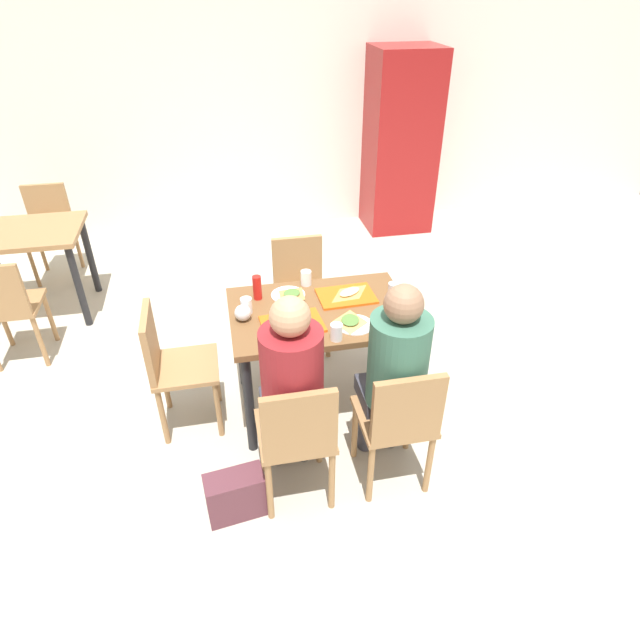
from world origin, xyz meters
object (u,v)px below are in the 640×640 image
chair_near_left (297,434)px  paper_plate_center (288,295)px  drink_fridge (400,143)px  pizza_slice_a (291,323)px  plastic_cup_c (246,306)px  condiment_bottle (257,288)px  chair_near_right (399,419)px  person_in_red (291,381)px  paper_plate_near_edge (355,325)px  soda_can (393,292)px  person_in_brown_jacket (395,367)px  handbag (236,495)px  background_chair_near (6,305)px  chair_far_side (300,285)px  pizza_slice_c (292,294)px  background_table (26,246)px  plastic_cup_b (336,332)px  pizza_slice_b (350,292)px  background_chair_far (50,224)px  tray_red_near (292,324)px  main_table (320,324)px  plastic_cup_a (306,278)px  tray_red_far (346,296)px  pizza_slice_d (350,321)px  foil_bundle (243,313)px  chair_left_end (171,361)px

chair_near_left → paper_plate_center: bearing=83.5°
drink_fridge → pizza_slice_a: bearing=-119.2°
plastic_cup_c → condiment_bottle: bearing=61.4°
chair_near_right → person_in_red: bearing=165.9°
chair_near_right → paper_plate_near_edge: 0.62m
soda_can → person_in_brown_jacket: bearing=-106.8°
handbag → background_chair_near: background_chair_near is taller
chair_far_side → paper_plate_near_edge: size_ratio=3.95×
pizza_slice_c → background_table: (-1.97, 1.45, -0.15)m
plastic_cup_b → chair_far_side: bearing=91.5°
pizza_slice_b → background_chair_far: (-2.34, 2.26, -0.28)m
tray_red_near → drink_fridge: size_ratio=0.19×
plastic_cup_b → drink_fridge: drink_fridge is taller
paper_plate_center → background_chair_far: 2.93m
chair_near_left → pizza_slice_c: (0.13, 0.96, 0.27)m
main_table → background_chair_near: bearing=156.6°
chair_near_right → plastic_cup_a: (-0.31, 1.09, 0.31)m
main_table → tray_red_near: tray_red_near is taller
paper_plate_near_edge → person_in_red: bearing=-137.0°
tray_red_far → condiment_bottle: (-0.56, 0.10, 0.07)m
condiment_bottle → plastic_cup_c: bearing=-118.6°
drink_fridge → background_chair_far: 3.65m
pizza_slice_d → background_table: size_ratio=0.25×
background_table → person_in_brown_jacket: bearing=-43.5°
plastic_cup_c → foil_bundle: 0.08m
chair_far_side → plastic_cup_a: bearing=-93.6°
plastic_cup_c → chair_left_end: bearing=-173.4°
pizza_slice_c → background_table: pizza_slice_c is taller
pizza_slice_d → handbag: (-0.77, -0.60, -0.65)m
plastic_cup_a → main_table: bearing=-85.1°
tray_red_far → background_table: 2.78m
background_chair_far → tray_red_near: bearing=-52.6°
tray_red_near → tray_red_far: 0.46m
person_in_red → person_in_brown_jacket: size_ratio=1.00×
chair_near_right → pizza_slice_c: size_ratio=3.93×
chair_far_side → background_chair_far: (-2.12, 1.62, 0.00)m
chair_left_end → background_table: chair_left_end is taller
pizza_slice_d → plastic_cup_b: (-0.12, -0.14, 0.03)m
chair_left_end → pizza_slice_b: size_ratio=3.35×
tray_red_near → soda_can: (0.67, 0.15, 0.05)m
person_in_brown_jacket → plastic_cup_c: size_ratio=12.80×
chair_far_side → paper_plate_near_edge: chair_far_side is taller
chair_far_side → plastic_cup_b: same height
paper_plate_near_edge → handbag: (-0.80, -0.57, -0.63)m
pizza_slice_b → foil_bundle: 0.71m
plastic_cup_b → background_table: size_ratio=0.11×
pizza_slice_c → soda_can: (0.62, -0.18, 0.04)m
background_chair_near → paper_plate_near_edge: bearing=-26.2°
main_table → chair_near_right: 0.83m
chair_near_left → chair_near_right: size_ratio=1.00×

